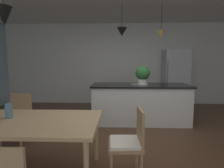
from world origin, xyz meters
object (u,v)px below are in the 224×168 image
at_px(vase_on_dining_table, 9,111).
at_px(chair_far_left, 17,118).
at_px(potted_plant_on_island, 143,74).
at_px(kitchen_island, 140,103).
at_px(dining_table, 14,125).
at_px(refrigerator, 175,78).
at_px(chair_kitchen_end, 129,141).

bearing_deg(vase_on_dining_table, chair_far_left, 114.63).
relative_size(chair_far_left, potted_plant_on_island, 1.99).
height_order(kitchen_island, vase_on_dining_table, kitchen_island).
height_order(dining_table, vase_on_dining_table, vase_on_dining_table).
height_order(dining_table, refrigerator, refrigerator).
height_order(chair_kitchen_end, refrigerator, refrigerator).
relative_size(refrigerator, vase_on_dining_table, 9.76).
height_order(chair_far_left, vase_on_dining_table, vase_on_dining_table).
xyz_separation_m(chair_far_left, kitchen_island, (2.24, 1.23, -0.01)).
xyz_separation_m(chair_kitchen_end, kitchen_island, (0.38, 2.08, -0.01)).
xyz_separation_m(dining_table, vase_on_dining_table, (-0.10, 0.08, 0.15)).
bearing_deg(chair_kitchen_end, chair_far_left, 155.37).
bearing_deg(kitchen_island, chair_kitchen_end, -100.39).
distance_m(refrigerator, potted_plant_on_island, 2.06).
xyz_separation_m(chair_far_left, vase_on_dining_table, (0.36, -0.78, 0.34)).
bearing_deg(vase_on_dining_table, dining_table, -36.61).
height_order(chair_far_left, refrigerator, refrigerator).
height_order(refrigerator, vase_on_dining_table, refrigerator).
height_order(chair_far_left, kitchen_island, kitchen_island).
relative_size(refrigerator, potted_plant_on_island, 4.12).
xyz_separation_m(refrigerator, vase_on_dining_table, (-3.19, -3.62, -0.09)).
bearing_deg(potted_plant_on_island, chair_kitchen_end, -101.61).
height_order(chair_far_left, potted_plant_on_island, potted_plant_on_island).
bearing_deg(kitchen_island, potted_plant_on_island, 0.00).
xyz_separation_m(refrigerator, potted_plant_on_island, (-1.26, -1.61, 0.24)).
distance_m(chair_far_left, potted_plant_on_island, 2.68).
bearing_deg(potted_plant_on_island, vase_on_dining_table, -133.90).
bearing_deg(kitchen_island, refrigerator, 51.00).
bearing_deg(kitchen_island, vase_on_dining_table, -133.21).
distance_m(dining_table, chair_far_left, 0.99).
xyz_separation_m(dining_table, chair_far_left, (-0.46, 0.85, -0.19)).
height_order(chair_kitchen_end, potted_plant_on_island, potted_plant_on_island).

